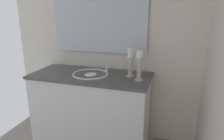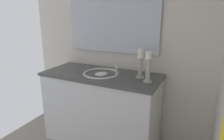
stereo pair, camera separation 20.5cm
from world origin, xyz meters
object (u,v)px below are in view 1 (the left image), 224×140
vanity_cabinet (92,109)px  candle_holder_tall (139,65)px  sink_basin (91,78)px  mirror (99,19)px  candle_holder_short (130,62)px

vanity_cabinet → candle_holder_tall: size_ratio=4.39×
sink_basin → candle_holder_tall: size_ratio=1.33×
mirror → candle_holder_tall: 0.76m
mirror → candle_holder_short: size_ratio=3.72×
mirror → candle_holder_short: (0.22, 0.43, -0.42)m
vanity_cabinet → sink_basin: (0.00, 0.00, 0.39)m
vanity_cabinet → candle_holder_tall: bearing=85.7°
vanity_cabinet → sink_basin: bearing=90.0°
vanity_cabinet → mirror: 1.05m
vanity_cabinet → sink_basin: sink_basin is taller
candle_holder_short → vanity_cabinet: bearing=-82.6°
vanity_cabinet → candle_holder_tall: (0.04, 0.55, 0.58)m
vanity_cabinet → sink_basin: 0.39m
mirror → vanity_cabinet: bearing=-0.0°
vanity_cabinet → mirror: mirror is taller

